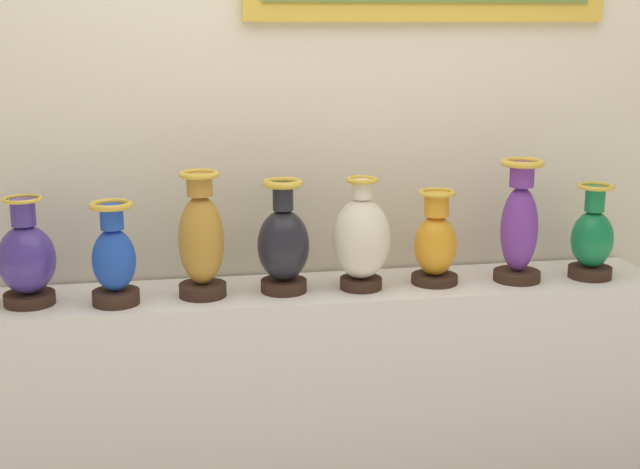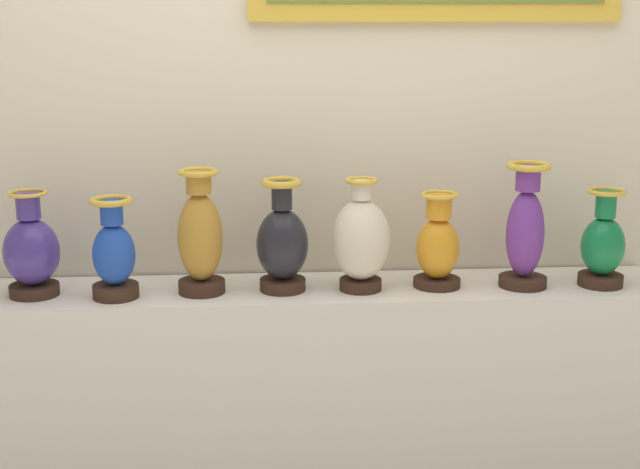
{
  "view_description": "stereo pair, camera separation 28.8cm",
  "coord_description": "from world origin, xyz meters",
  "px_view_note": "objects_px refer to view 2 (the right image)",
  "views": [
    {
      "loc": [
        -0.49,
        -2.76,
        1.75
      ],
      "look_at": [
        0.0,
        0.0,
        1.08
      ],
      "focal_mm": 50.52,
      "sensor_mm": 36.0,
      "label": 1
    },
    {
      "loc": [
        -0.21,
        -2.8,
        1.75
      ],
      "look_at": [
        0.0,
        0.0,
        1.08
      ],
      "focal_mm": 50.52,
      "sensor_mm": 36.0,
      "label": 2
    }
  ],
  "objects_px": {
    "vase_sapphire": "(114,254)",
    "vase_emerald": "(603,246)",
    "vase_indigo": "(32,252)",
    "vase_amber": "(438,247)",
    "vase_violet": "(525,231)",
    "vase_ochre": "(200,238)",
    "vase_onyx": "(282,243)",
    "vase_ivory": "(361,240)"
  },
  "relations": [
    {
      "from": "vase_ochre",
      "to": "vase_violet",
      "type": "distance_m",
      "value": 1.04
    },
    {
      "from": "vase_indigo",
      "to": "vase_emerald",
      "type": "height_order",
      "value": "vase_indigo"
    },
    {
      "from": "vase_indigo",
      "to": "vase_amber",
      "type": "relative_size",
      "value": 1.07
    },
    {
      "from": "vase_sapphire",
      "to": "vase_emerald",
      "type": "xyz_separation_m",
      "value": [
        1.56,
        0.02,
        -0.01
      ]
    },
    {
      "from": "vase_ochre",
      "to": "vase_ivory",
      "type": "bearing_deg",
      "value": -0.6
    },
    {
      "from": "vase_onyx",
      "to": "vase_emerald",
      "type": "relative_size",
      "value": 1.14
    },
    {
      "from": "vase_onyx",
      "to": "vase_emerald",
      "type": "bearing_deg",
      "value": -1.23
    },
    {
      "from": "vase_violet",
      "to": "vase_emerald",
      "type": "distance_m",
      "value": 0.26
    },
    {
      "from": "vase_ochre",
      "to": "vase_ivory",
      "type": "distance_m",
      "value": 0.51
    },
    {
      "from": "vase_ochre",
      "to": "vase_emerald",
      "type": "xyz_separation_m",
      "value": [
        1.3,
        -0.02,
        -0.05
      ]
    },
    {
      "from": "vase_indigo",
      "to": "vase_emerald",
      "type": "bearing_deg",
      "value": -0.79
    },
    {
      "from": "vase_indigo",
      "to": "vase_amber",
      "type": "height_order",
      "value": "vase_indigo"
    },
    {
      "from": "vase_emerald",
      "to": "vase_amber",
      "type": "bearing_deg",
      "value": 177.04
    },
    {
      "from": "vase_sapphire",
      "to": "vase_onyx",
      "type": "distance_m",
      "value": 0.52
    },
    {
      "from": "vase_amber",
      "to": "vase_violet",
      "type": "bearing_deg",
      "value": -3.83
    },
    {
      "from": "vase_sapphire",
      "to": "vase_violet",
      "type": "distance_m",
      "value": 1.31
    },
    {
      "from": "vase_indigo",
      "to": "vase_sapphire",
      "type": "relative_size",
      "value": 1.05
    },
    {
      "from": "vase_ochre",
      "to": "vase_amber",
      "type": "height_order",
      "value": "vase_ochre"
    },
    {
      "from": "vase_indigo",
      "to": "vase_emerald",
      "type": "distance_m",
      "value": 1.82
    },
    {
      "from": "vase_ivory",
      "to": "vase_emerald",
      "type": "distance_m",
      "value": 0.79
    },
    {
      "from": "vase_amber",
      "to": "vase_onyx",
      "type": "bearing_deg",
      "value": -179.38
    },
    {
      "from": "vase_onyx",
      "to": "vase_amber",
      "type": "bearing_deg",
      "value": 0.62
    },
    {
      "from": "vase_sapphire",
      "to": "vase_amber",
      "type": "height_order",
      "value": "vase_sapphire"
    },
    {
      "from": "vase_violet",
      "to": "vase_indigo",
      "type": "bearing_deg",
      "value": 179.41
    },
    {
      "from": "vase_indigo",
      "to": "vase_ochre",
      "type": "relative_size",
      "value": 0.84
    },
    {
      "from": "vase_sapphire",
      "to": "vase_ochre",
      "type": "relative_size",
      "value": 0.8
    },
    {
      "from": "vase_sapphire",
      "to": "vase_violet",
      "type": "bearing_deg",
      "value": 1.15
    },
    {
      "from": "vase_sapphire",
      "to": "vase_ochre",
      "type": "bearing_deg",
      "value": 7.14
    },
    {
      "from": "vase_sapphire",
      "to": "vase_emerald",
      "type": "distance_m",
      "value": 1.56
    },
    {
      "from": "vase_ochre",
      "to": "vase_violet",
      "type": "relative_size",
      "value": 0.98
    },
    {
      "from": "vase_indigo",
      "to": "vase_violet",
      "type": "relative_size",
      "value": 0.82
    },
    {
      "from": "vase_sapphire",
      "to": "vase_violet",
      "type": "xyz_separation_m",
      "value": [
        1.3,
        0.03,
        0.05
      ]
    },
    {
      "from": "vase_onyx",
      "to": "vase_emerald",
      "type": "xyz_separation_m",
      "value": [
        1.04,
        -0.02,
        -0.02
      ]
    },
    {
      "from": "vase_indigo",
      "to": "vase_ochre",
      "type": "height_order",
      "value": "vase_ochre"
    },
    {
      "from": "vase_onyx",
      "to": "vase_ivory",
      "type": "bearing_deg",
      "value": -2.65
    },
    {
      "from": "vase_emerald",
      "to": "vase_sapphire",
      "type": "bearing_deg",
      "value": -179.37
    },
    {
      "from": "vase_sapphire",
      "to": "vase_ivory",
      "type": "relative_size",
      "value": 0.87
    },
    {
      "from": "vase_indigo",
      "to": "vase_violet",
      "type": "bearing_deg",
      "value": -0.59
    },
    {
      "from": "vase_amber",
      "to": "vase_emerald",
      "type": "height_order",
      "value": "vase_emerald"
    },
    {
      "from": "vase_ochre",
      "to": "vase_sapphire",
      "type": "bearing_deg",
      "value": -172.86
    },
    {
      "from": "vase_sapphire",
      "to": "vase_amber",
      "type": "relative_size",
      "value": 1.02
    },
    {
      "from": "vase_onyx",
      "to": "vase_violet",
      "type": "xyz_separation_m",
      "value": [
        0.78,
        -0.01,
        0.03
      ]
    }
  ]
}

